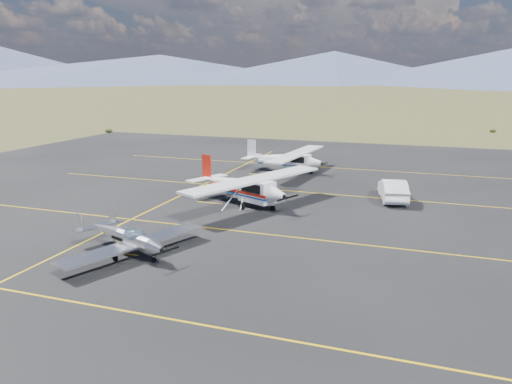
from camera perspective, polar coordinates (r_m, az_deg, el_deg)
The scene contains 6 objects.
ground at distance 28.50m, azimuth -6.10°, elevation -5.37°, with size 1600.00×1600.00×0.00m, color #383D1C.
apron at distance 34.67m, azimuth -1.16°, elevation -1.87°, with size 72.00×72.00×0.02m, color black.
aircraft_low_wing at distance 26.71m, azimuth -14.44°, elevation -5.08°, with size 6.12×8.19×1.81m.
aircraft_cessna at distance 35.51m, azimuth -1.60°, elevation 0.81°, with size 9.01×11.94×3.13m.
aircraft_plain at distance 47.19m, azimuth 3.30°, elevation 3.82°, with size 6.86×11.38×2.87m.
sedan at distance 37.95m, azimuth 15.38°, elevation 0.26°, with size 1.70×4.86×1.60m, color white.
Camera 1 is at (11.72, -24.31, 9.17)m, focal length 35.00 mm.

